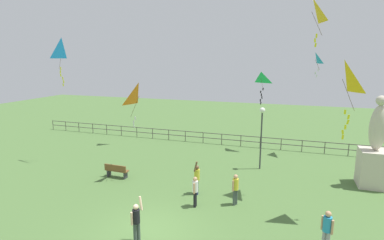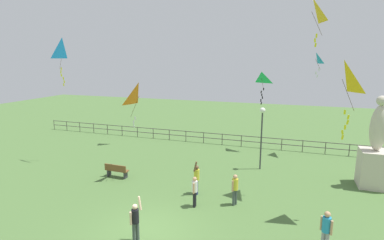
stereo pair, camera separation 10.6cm
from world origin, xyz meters
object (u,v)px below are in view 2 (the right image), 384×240
person_4 (197,177)px  kite_0 (342,82)px  park_bench (116,170)px  person_0 (326,229)px  statue_monument (375,157)px  kite_5 (63,50)px  lamppost (262,124)px  kite_2 (316,59)px  person_1 (235,188)px  person_3 (195,190)px  kite_3 (312,13)px  kite_6 (139,97)px  kite_7 (261,79)px  person_2 (135,220)px

person_4 → kite_0: size_ratio=0.58×
park_bench → person_0: 12.17m
person_0 → person_4: bearing=152.4°
statue_monument → kite_5: bearing=-175.1°
lamppost → kite_2: size_ratio=2.35×
person_1 → person_3: (-1.84, -0.81, -0.03)m
lamppost → kite_3: kite_3 is taller
lamppost → park_bench: lamppost is taller
kite_6 → kite_7: size_ratio=1.01×
kite_5 → statue_monument: bearing=4.9°
person_0 → kite_5: size_ratio=0.51×
lamppost → kite_3: size_ratio=1.85×
statue_monument → person_2: statue_monument is taller
kite_3 → park_bench: bearing=-173.9°
person_3 → kite_6: bearing=153.6°
kite_7 → statue_monument: bearing=-34.9°
park_bench → kite_7: (7.65, 8.43, 5.23)m
kite_0 → kite_6: 10.32m
person_4 → kite_2: 12.68m
person_0 → person_1: bearing=146.2°
kite_5 → park_bench: bearing=-20.6°
kite_0 → kite_7: (-4.28, 9.79, -0.55)m
person_2 → kite_5: bearing=141.8°
kite_7 → kite_0: bearing=-66.4°
park_bench → kite_5: 9.07m
kite_3 → kite_7: kite_3 is taller
person_0 → kite_3: (-0.89, 4.98, 8.42)m
kite_5 → kite_6: (6.74, -1.91, -2.72)m
person_4 → kite_5: size_ratio=0.59×
kite_3 → kite_6: (-8.88, -1.17, -4.29)m
person_0 → kite_3: 9.83m
park_bench → kite_3: kite_3 is taller
person_2 → kite_0: bearing=29.1°
kite_2 → kite_7: kite_2 is taller
person_3 → kite_2: size_ratio=0.89×
person_4 → kite_6: (-3.65, 0.60, 4.13)m
park_bench → person_1: bearing=-9.1°
person_2 → kite_3: (6.20, 6.66, 8.44)m
lamppost → park_bench: size_ratio=2.75×
statue_monument → kite_7: (-6.98, 4.87, 3.93)m
person_3 → kite_2: kite_2 is taller
person_2 → kite_0: kite_0 is taller
kite_2 → kite_3: 7.87m
kite_5 → kite_2: bearing=22.5°
person_0 → kite_6: (-9.77, 3.81, 4.14)m
person_2 → kite_5: size_ratio=0.58×
person_0 → person_3: bearing=162.5°
person_0 → person_4: person_4 is taller
park_bench → kite_0: size_ratio=0.46×
park_bench → kite_5: bearing=159.4°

